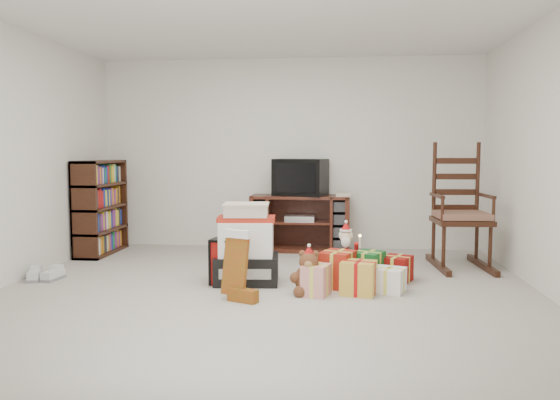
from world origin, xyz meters
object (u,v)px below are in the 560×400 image
at_px(red_suitcase, 230,262).
at_px(santa_figurine, 346,256).
at_px(rocking_chair, 460,223).
at_px(gift_cluster, 362,274).
at_px(mrs_claus_figurine, 256,255).
at_px(bookshelf, 101,209).
at_px(crt_television, 301,177).
at_px(tv_stand, 300,223).
at_px(gift_pile, 247,249).
at_px(sneaker_pair, 44,275).
at_px(teddy_bear, 309,275).

bearing_deg(red_suitcase, santa_figurine, 31.04).
bearing_deg(rocking_chair, gift_cluster, -139.44).
relative_size(mrs_claus_figurine, gift_cluster, 0.59).
distance_m(bookshelf, rocking_chair, 4.32).
height_order(santa_figurine, crt_television, crt_television).
xyz_separation_m(tv_stand, santa_figurine, (0.57, -1.47, -0.14)).
bearing_deg(red_suitcase, mrs_claus_figurine, 56.99).
bearing_deg(gift_pile, crt_television, 72.30).
distance_m(red_suitcase, sneaker_pair, 1.91).
bearing_deg(teddy_bear, crt_television, 95.98).
relative_size(rocking_chair, gift_cluster, 1.27).
bearing_deg(teddy_bear, tv_stand, 96.15).
bearing_deg(bookshelf, sneaker_pair, -88.39).
xyz_separation_m(mrs_claus_figurine, gift_cluster, (1.04, -0.21, -0.12)).
bearing_deg(teddy_bear, red_suitcase, 163.06).
xyz_separation_m(tv_stand, sneaker_pair, (-2.44, -1.89, -0.31)).
bearing_deg(sneaker_pair, santa_figurine, -1.44).
bearing_deg(bookshelf, mrs_claus_figurine, -29.63).
relative_size(tv_stand, gift_cluster, 1.10).
distance_m(sneaker_pair, gift_cluster, 3.15).
distance_m(red_suitcase, crt_television, 2.12).
bearing_deg(teddy_bear, sneaker_pair, 174.62).
bearing_deg(tv_stand, mrs_claus_figurine, -100.90).
relative_size(rocking_chair, red_suitcase, 2.75).
bearing_deg(rocking_chair, mrs_claus_figurine, -161.69).
relative_size(red_suitcase, crt_television, 0.72).
xyz_separation_m(gift_pile, gift_cluster, (1.11, -0.10, -0.20)).
bearing_deg(gift_pile, santa_figurine, 13.30).
distance_m(bookshelf, mrs_claus_figurine, 2.49).
xyz_separation_m(gift_pile, santa_figurine, (0.96, 0.32, -0.12)).
distance_m(santa_figurine, mrs_claus_figurine, 0.92).
xyz_separation_m(tv_stand, teddy_bear, (0.23, -2.14, -0.19)).
bearing_deg(mrs_claus_figurine, santa_figurine, 12.94).
bearing_deg(mrs_claus_figurine, teddy_bear, -40.06).
distance_m(gift_pile, santa_figurine, 1.02).
relative_size(tv_stand, teddy_bear, 3.21).
bearing_deg(santa_figurine, crt_television, 110.78).
height_order(rocking_chair, crt_television, rocking_chair).
distance_m(tv_stand, rocking_chair, 2.00).
distance_m(tv_stand, mrs_claus_figurine, 1.70).
height_order(bookshelf, sneaker_pair, bookshelf).
height_order(mrs_claus_figurine, sneaker_pair, mrs_claus_figurine).
height_order(tv_stand, santa_figurine, tv_stand).
bearing_deg(teddy_bear, gift_pile, 150.85).
bearing_deg(sneaker_pair, gift_pile, -6.64).
relative_size(bookshelf, teddy_bear, 2.98).
bearing_deg(crt_television, gift_cluster, -55.04).
bearing_deg(rocking_chair, santa_figurine, -155.74).
distance_m(santa_figurine, sneaker_pair, 3.04).
bearing_deg(crt_television, rocking_chair, -9.22).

